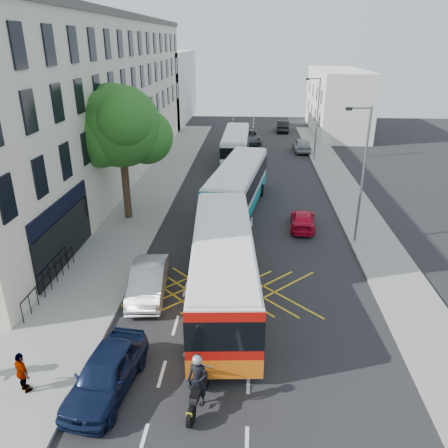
% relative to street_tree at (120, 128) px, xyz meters
% --- Properties ---
extents(ground, '(120.00, 120.00, 0.00)m').
position_rel_street_tree_xyz_m(ground, '(8.51, -14.97, -6.29)').
color(ground, black).
rests_on(ground, ground).
extents(pavement_left, '(5.00, 70.00, 0.15)m').
position_rel_street_tree_xyz_m(pavement_left, '(0.01, 0.03, -6.22)').
color(pavement_left, gray).
rests_on(pavement_left, ground).
extents(pavement_right, '(3.00, 70.00, 0.15)m').
position_rel_street_tree_xyz_m(pavement_right, '(16.01, 0.03, -6.22)').
color(pavement_right, gray).
rests_on(pavement_right, ground).
extents(terrace_main, '(8.30, 45.00, 13.50)m').
position_rel_street_tree_xyz_m(terrace_main, '(-5.49, 9.52, 0.46)').
color(terrace_main, beige).
rests_on(terrace_main, ground).
extents(terrace_far, '(8.00, 20.00, 10.00)m').
position_rel_street_tree_xyz_m(terrace_far, '(-5.49, 40.03, -1.29)').
color(terrace_far, silver).
rests_on(terrace_far, ground).
extents(building_right, '(6.00, 18.00, 8.00)m').
position_rel_street_tree_xyz_m(building_right, '(19.51, 33.03, -2.29)').
color(building_right, silver).
rests_on(building_right, ground).
extents(street_tree, '(6.30, 5.70, 8.80)m').
position_rel_street_tree_xyz_m(street_tree, '(0.00, 0.00, 0.00)').
color(street_tree, '#382619').
rests_on(street_tree, pavement_left).
extents(lamp_near, '(1.45, 0.15, 8.00)m').
position_rel_street_tree_xyz_m(lamp_near, '(14.71, -2.97, -1.68)').
color(lamp_near, slate).
rests_on(lamp_near, pavement_right).
extents(lamp_far, '(1.45, 0.15, 8.00)m').
position_rel_street_tree_xyz_m(lamp_far, '(14.71, 17.03, -1.68)').
color(lamp_far, slate).
rests_on(lamp_far, pavement_right).
extents(railings, '(0.08, 5.60, 1.14)m').
position_rel_street_tree_xyz_m(railings, '(-1.19, -9.67, -5.57)').
color(railings, black).
rests_on(railings, pavement_left).
extents(bus_near, '(3.66, 12.06, 3.34)m').
position_rel_street_tree_xyz_m(bus_near, '(7.22, -9.63, -4.53)').
color(bus_near, silver).
rests_on(bus_near, ground).
extents(bus_mid, '(4.36, 11.93, 3.28)m').
position_rel_street_tree_xyz_m(bus_mid, '(7.48, 2.58, -4.57)').
color(bus_mid, silver).
rests_on(bus_mid, ground).
extents(bus_far, '(2.71, 10.61, 2.98)m').
position_rel_street_tree_xyz_m(bus_far, '(6.75, 16.50, -4.72)').
color(bus_far, silver).
rests_on(bus_far, ground).
extents(motorbike, '(0.84, 2.38, 2.12)m').
position_rel_street_tree_xyz_m(motorbike, '(6.86, -16.40, -5.30)').
color(motorbike, black).
rests_on(motorbike, ground).
extents(parked_car_blue, '(2.33, 4.61, 1.51)m').
position_rel_street_tree_xyz_m(parked_car_blue, '(3.58, -15.87, -5.54)').
color(parked_car_blue, '#0D1735').
rests_on(parked_car_blue, ground).
extents(parked_car_silver, '(2.01, 4.68, 1.50)m').
position_rel_street_tree_xyz_m(parked_car_silver, '(3.61, -9.58, -5.54)').
color(parked_car_silver, '#B2B4BB').
rests_on(parked_car_silver, ground).
extents(red_hatchback, '(1.93, 4.00, 1.12)m').
position_rel_street_tree_xyz_m(red_hatchback, '(11.86, -0.78, -5.73)').
color(red_hatchback, red).
rests_on(red_hatchback, ground).
extents(distant_car_grey, '(3.03, 5.58, 1.48)m').
position_rel_street_tree_xyz_m(distant_car_grey, '(8.04, 25.09, -5.55)').
color(distant_car_grey, '#3D4044').
rests_on(distant_car_grey, ground).
extents(distant_car_silver, '(1.92, 4.48, 1.51)m').
position_rel_street_tree_xyz_m(distant_car_silver, '(13.89, 20.93, -5.54)').
color(distant_car_silver, '#94969A').
rests_on(distant_car_silver, ground).
extents(distant_car_dark, '(1.69, 4.49, 1.47)m').
position_rel_street_tree_xyz_m(distant_car_dark, '(12.46, 32.65, -5.56)').
color(distant_car_dark, black).
rests_on(distant_car_dark, ground).
extents(pedestrian_far, '(0.97, 0.87, 1.58)m').
position_rel_street_tree_xyz_m(pedestrian_far, '(0.80, -16.26, -5.35)').
color(pedestrian_far, gray).
rests_on(pedestrian_far, pavement_left).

